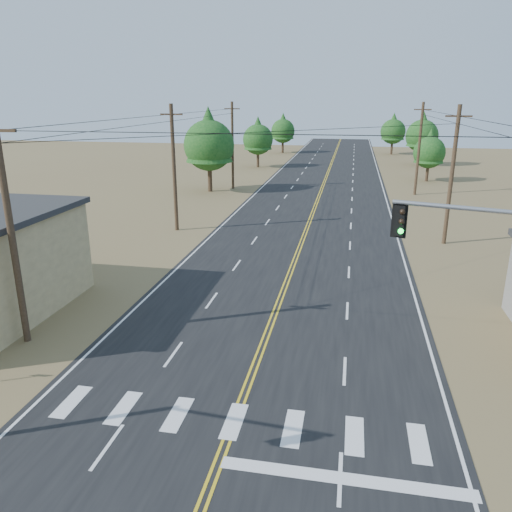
# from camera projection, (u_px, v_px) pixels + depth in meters

# --- Properties ---
(road) EXTENTS (15.00, 200.00, 0.02)m
(road) POSITION_uv_depth(u_px,v_px,m) (301.00, 243.00, 37.42)
(road) COLOR black
(road) RESTS_ON ground
(utility_pole_left_near) EXTENTS (1.80, 0.30, 10.00)m
(utility_pole_left_near) POSITION_uv_depth(u_px,v_px,m) (11.00, 231.00, 20.91)
(utility_pole_left_near) COLOR #4C3826
(utility_pole_left_near) RESTS_ON ground
(utility_pole_left_mid) EXTENTS (1.80, 0.30, 10.00)m
(utility_pole_left_mid) POSITION_uv_depth(u_px,v_px,m) (174.00, 168.00, 39.62)
(utility_pole_left_mid) COLOR #4C3826
(utility_pole_left_mid) RESTS_ON ground
(utility_pole_left_far) EXTENTS (1.80, 0.30, 10.00)m
(utility_pole_left_far) POSITION_uv_depth(u_px,v_px,m) (233.00, 145.00, 58.34)
(utility_pole_left_far) COLOR #4C3826
(utility_pole_left_far) RESTS_ON ground
(utility_pole_right_mid) EXTENTS (1.80, 0.30, 10.00)m
(utility_pole_right_mid) POSITION_uv_depth(u_px,v_px,m) (452.00, 175.00, 35.85)
(utility_pole_right_mid) COLOR #4C3826
(utility_pole_right_mid) RESTS_ON ground
(utility_pole_right_far) EXTENTS (1.80, 0.30, 10.00)m
(utility_pole_right_far) POSITION_uv_depth(u_px,v_px,m) (419.00, 148.00, 54.56)
(utility_pole_right_far) COLOR #4C3826
(utility_pole_right_far) RESTS_ON ground
(tree_left_near) EXTENTS (5.72, 5.72, 9.53)m
(tree_left_near) POSITION_uv_depth(u_px,v_px,m) (209.00, 140.00, 56.33)
(tree_left_near) COLOR #3F2D1E
(tree_left_near) RESTS_ON ground
(tree_left_mid) EXTENTS (4.63, 4.63, 7.71)m
(tree_left_mid) POSITION_uv_depth(u_px,v_px,m) (258.00, 136.00, 76.70)
(tree_left_mid) COLOR #3F2D1E
(tree_left_mid) RESTS_ON ground
(tree_left_far) EXTENTS (4.57, 4.57, 7.62)m
(tree_left_far) POSITION_uv_depth(u_px,v_px,m) (283.00, 129.00, 96.81)
(tree_left_far) COLOR #3F2D1E
(tree_left_far) RESTS_ON ground
(tree_right_near) EXTENTS (4.02, 4.02, 6.71)m
(tree_right_near) POSITION_uv_depth(u_px,v_px,m) (430.00, 149.00, 63.87)
(tree_right_near) COLOR #3F2D1E
(tree_right_near) RESTS_ON ground
(tree_right_mid) EXTENTS (5.04, 5.04, 8.40)m
(tree_right_mid) POSITION_uv_depth(u_px,v_px,m) (422.00, 133.00, 78.77)
(tree_right_mid) COLOR #3F2D1E
(tree_right_mid) RESTS_ON ground
(tree_right_far) EXTENTS (4.64, 4.64, 7.73)m
(tree_right_far) POSITION_uv_depth(u_px,v_px,m) (393.00, 129.00, 94.25)
(tree_right_far) COLOR #3F2D1E
(tree_right_far) RESTS_ON ground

